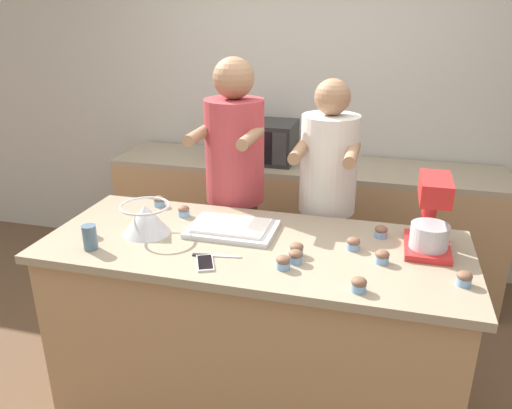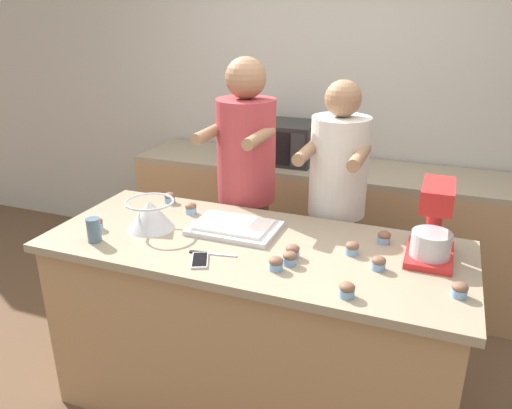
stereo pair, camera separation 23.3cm
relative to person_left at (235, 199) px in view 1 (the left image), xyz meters
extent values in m
plane|color=brown|center=(0.28, -0.60, -0.92)|extent=(16.00, 16.00, 0.00)
cube|color=#B2ADA3|center=(0.28, 1.14, 0.43)|extent=(10.00, 0.06, 2.70)
cube|color=#A87F56|center=(0.28, -0.60, -0.47)|extent=(1.92, 0.77, 0.91)
cube|color=gray|center=(0.28, -0.60, 0.00)|extent=(2.01, 0.82, 0.04)
cube|color=#A87F56|center=(0.28, 0.79, -0.47)|extent=(2.80, 0.60, 0.90)
cube|color=gray|center=(0.28, 0.79, -0.01)|extent=(2.80, 0.60, 0.04)
cylinder|color=brown|center=(0.00, 0.00, -0.46)|extent=(0.27, 0.27, 0.92)
cylinder|color=#A8383D|center=(0.00, 0.00, 0.29)|extent=(0.34, 0.34, 0.59)
sphere|color=#936B4C|center=(0.00, 0.00, 0.71)|extent=(0.23, 0.23, 0.23)
cylinder|color=#936B4C|center=(-0.14, -0.17, 0.42)|extent=(0.06, 0.34, 0.06)
cylinder|color=#936B4C|center=(0.14, -0.17, 0.42)|extent=(0.06, 0.34, 0.06)
cylinder|color=brown|center=(0.54, 0.00, -0.47)|extent=(0.25, 0.25, 0.91)
cylinder|color=silver|center=(0.54, 0.00, 0.26)|extent=(0.32, 0.32, 0.54)
sphere|color=#936B4C|center=(0.54, 0.00, 0.63)|extent=(0.19, 0.19, 0.19)
cylinder|color=#936B4C|center=(0.41, -0.17, 0.37)|extent=(0.06, 0.34, 0.06)
cylinder|color=#936B4C|center=(0.68, -0.17, 0.37)|extent=(0.06, 0.34, 0.06)
cube|color=red|center=(1.06, -0.46, 0.04)|extent=(0.20, 0.30, 0.03)
cylinder|color=red|center=(1.06, -0.34, 0.17)|extent=(0.07, 0.07, 0.22)
cube|color=red|center=(1.06, -0.47, 0.33)|extent=(0.13, 0.26, 0.10)
cylinder|color=#BCBCC1|center=(1.06, -0.50, 0.11)|extent=(0.17, 0.17, 0.11)
cone|color=#BCBCC1|center=(-0.26, -0.62, 0.10)|extent=(0.24, 0.24, 0.15)
torus|color=#BCBCC1|center=(-0.26, -0.62, 0.17)|extent=(0.24, 0.24, 0.01)
cube|color=silver|center=(0.14, -0.50, 0.04)|extent=(0.43, 0.30, 0.02)
cube|color=white|center=(0.14, -0.50, 0.06)|extent=(0.35, 0.24, 0.02)
cube|color=black|center=(-0.05, 0.79, 0.16)|extent=(0.50, 0.37, 0.29)
cube|color=black|center=(-0.09, 0.60, 0.16)|extent=(0.34, 0.01, 0.23)
cube|color=#2D2D2D|center=(0.13, 0.60, 0.16)|extent=(0.10, 0.01, 0.23)
cube|color=silver|center=(0.13, -0.86, 0.03)|extent=(0.12, 0.16, 0.01)
cube|color=black|center=(0.13, -0.86, 0.03)|extent=(0.11, 0.14, 0.00)
cylinder|color=slate|center=(-0.43, -0.85, 0.08)|extent=(0.07, 0.07, 0.12)
cube|color=#BCBCC1|center=(0.19, -0.77, 0.03)|extent=(0.14, 0.04, 0.01)
cube|color=black|center=(0.09, -0.79, 0.03)|extent=(0.08, 0.03, 0.01)
cylinder|color=#759EC6|center=(0.50, -0.67, 0.04)|extent=(0.06, 0.06, 0.03)
ellipsoid|color=brown|center=(0.50, -0.67, 0.07)|extent=(0.06, 0.06, 0.04)
cylinder|color=#759EC6|center=(0.79, -0.91, 0.04)|extent=(0.06, 0.06, 0.03)
ellipsoid|color=brown|center=(0.79, -0.91, 0.07)|extent=(0.06, 0.06, 0.04)
cylinder|color=#759EC6|center=(0.47, -0.81, 0.04)|extent=(0.06, 0.06, 0.03)
ellipsoid|color=brown|center=(0.47, -0.81, 0.07)|extent=(0.06, 0.06, 0.04)
cylinder|color=#759EC6|center=(1.19, -0.75, 0.04)|extent=(0.06, 0.06, 0.03)
ellipsoid|color=brown|center=(1.19, -0.75, 0.07)|extent=(0.06, 0.06, 0.04)
cylinder|color=#759EC6|center=(0.51, -0.74, 0.04)|extent=(0.06, 0.06, 0.03)
ellipsoid|color=brown|center=(0.51, -0.74, 0.07)|extent=(0.06, 0.06, 0.04)
cylinder|color=#759EC6|center=(-0.17, -0.38, 0.04)|extent=(0.06, 0.06, 0.03)
ellipsoid|color=brown|center=(-0.17, -0.38, 0.07)|extent=(0.06, 0.06, 0.04)
cylinder|color=#759EC6|center=(0.87, -0.65, 0.04)|extent=(0.06, 0.06, 0.03)
ellipsoid|color=brown|center=(0.87, -0.65, 0.07)|extent=(0.06, 0.06, 0.04)
cylinder|color=#759EC6|center=(0.74, -0.55, 0.04)|extent=(0.06, 0.06, 0.03)
ellipsoid|color=brown|center=(0.74, -0.55, 0.07)|extent=(0.06, 0.06, 0.04)
cylinder|color=#759EC6|center=(-0.51, -0.73, 0.04)|extent=(0.06, 0.06, 0.03)
ellipsoid|color=brown|center=(-0.51, -0.73, 0.07)|extent=(0.06, 0.06, 0.04)
cylinder|color=#759EC6|center=(-0.36, -0.28, 0.04)|extent=(0.06, 0.06, 0.03)
ellipsoid|color=brown|center=(-0.36, -0.28, 0.07)|extent=(0.06, 0.06, 0.04)
cylinder|color=#759EC6|center=(0.86, -0.38, 0.04)|extent=(0.06, 0.06, 0.03)
ellipsoid|color=brown|center=(0.86, -0.38, 0.07)|extent=(0.06, 0.06, 0.04)
camera|label=1|loc=(0.84, -2.65, 1.05)|focal=35.00mm
camera|label=2|loc=(1.06, -2.58, 1.05)|focal=35.00mm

